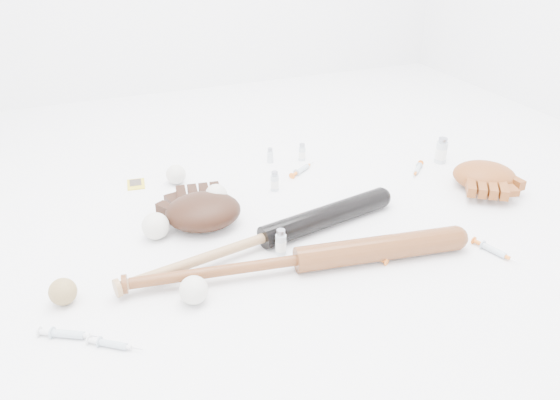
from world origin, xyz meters
name	(u,v)px	position (x,y,z in m)	size (l,w,h in m)	color
bat_dark	(266,237)	(-0.14, -0.10, 0.03)	(0.94, 0.07, 0.07)	black
bat_wood	(300,260)	(-0.10, -0.24, 0.04)	(0.98, 0.07, 0.07)	brown
glove_dark	(203,211)	(-0.28, 0.09, 0.05)	(0.28, 0.28, 0.10)	black
glove_tan	(484,175)	(0.70, -0.03, 0.05)	(0.25, 0.25, 0.09)	brown
trading_card	(136,184)	(-0.43, 0.45, 0.00)	(0.06, 0.08, 0.00)	gold
pedestal	(217,210)	(-0.22, 0.13, 0.02)	(0.07, 0.07, 0.04)	white
baseball_on_pedestal	(216,195)	(-0.22, 0.13, 0.07)	(0.07, 0.07, 0.07)	beige
baseball_left	(156,226)	(-0.43, 0.07, 0.04)	(0.08, 0.08, 0.08)	beige
baseball_upper	(176,174)	(-0.29, 0.41, 0.03)	(0.07, 0.07, 0.07)	beige
baseball_mid	(194,290)	(-0.40, -0.26, 0.04)	(0.07, 0.07, 0.07)	beige
baseball_aged	(63,292)	(-0.70, -0.15, 0.03)	(0.07, 0.07, 0.07)	olive
syringe_0	(68,334)	(-0.70, -0.28, 0.01)	(0.17, 0.03, 0.02)	#ADBCC6
syringe_1	(364,253)	(0.10, -0.25, 0.01)	(0.17, 0.03, 0.02)	#ADBCC6
syringe_2	(302,169)	(0.16, 0.32, 0.01)	(0.16, 0.03, 0.02)	#ADBCC6
syringe_3	(494,251)	(0.45, -0.38, 0.01)	(0.16, 0.03, 0.02)	#ADBCC6
syringe_4	(417,169)	(0.56, 0.17, 0.01)	(0.15, 0.03, 0.02)	#ADBCC6
syringe_5	(113,344)	(-0.61, -0.35, 0.01)	(0.15, 0.03, 0.02)	#ADBCC6
vial_0	(302,152)	(0.21, 0.42, 0.03)	(0.03, 0.03, 0.07)	silver
vial_1	(270,155)	(0.08, 0.45, 0.03)	(0.02, 0.02, 0.06)	silver
vial_2	(275,181)	(0.01, 0.22, 0.04)	(0.03, 0.03, 0.07)	silver
vial_3	(441,150)	(0.69, 0.20, 0.05)	(0.04, 0.04, 0.10)	silver
vial_4	(281,242)	(-0.12, -0.15, 0.04)	(0.03, 0.03, 0.08)	silver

